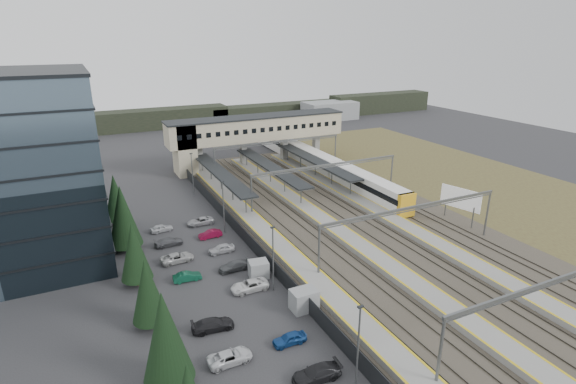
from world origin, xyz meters
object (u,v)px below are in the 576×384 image
relay_cabin_near (304,300)px  train (311,159)px  billboard (460,200)px  relay_cabin_far (259,269)px  footbridge (246,132)px

relay_cabin_near → train: bearing=60.7°
billboard → relay_cabin_near: bearing=-162.5°
train → billboard: billboard is taller
relay_cabin_near → relay_cabin_far: size_ratio=1.10×
relay_cabin_near → train: size_ratio=0.04×
relay_cabin_far → train: bearing=53.8°
relay_cabin_far → footbridge: (16.09, 46.41, 6.87)m
relay_cabin_near → relay_cabin_far: 8.69m
relay_cabin_near → billboard: billboard is taller
relay_cabin_far → footbridge: bearing=70.9°
footbridge → billboard: (18.66, -44.51, -4.04)m
relay_cabin_far → billboard: 34.91m
relay_cabin_far → footbridge: size_ratio=0.06×
relay_cabin_far → footbridge: footbridge is taller
footbridge → train: (12.30, -7.59, -5.70)m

